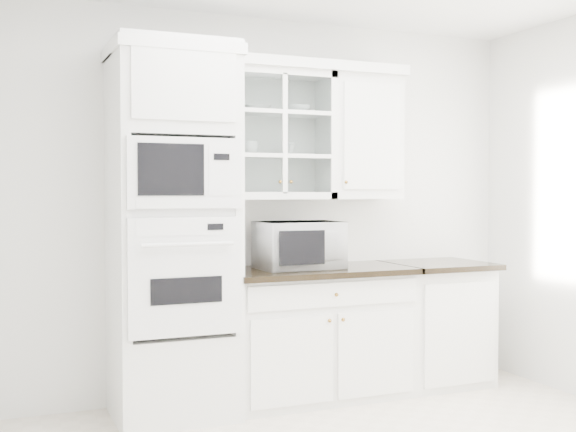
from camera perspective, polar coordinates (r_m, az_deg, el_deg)
name	(u,v)px	position (r m, az deg, el deg)	size (l,w,h in m)	color
room_shell	(348,133)	(4.03, 4.74, 6.56)	(4.00, 3.50, 2.70)	white
oven_column	(173,231)	(4.69, -9.09, -1.19)	(0.76, 0.68, 2.40)	white
base_cabinet_run	(316,332)	(5.15, 2.22, -9.14)	(1.32, 0.67, 0.92)	white
extra_base_cabinet	(435,322)	(5.64, 11.57, -8.21)	(0.72, 0.67, 0.92)	white
upper_cabinet_glass	(276,135)	(5.10, -0.97, 6.40)	(0.80, 0.33, 0.90)	white
upper_cabinet_solid	(361,138)	(5.38, 5.76, 6.16)	(0.55, 0.33, 0.90)	white
crown_molding	(263,64)	(5.10, -1.99, 11.90)	(2.14, 0.38, 0.07)	white
countertop_microwave	(298,245)	(5.01, 0.80, -2.30)	(0.56, 0.47, 0.33)	white
bowl_a	(258,108)	(5.08, -2.41, 8.49)	(0.19, 0.19, 0.05)	white
bowl_b	(297,109)	(5.17, 0.73, 8.44)	(0.18, 0.18, 0.06)	white
cup_a	(250,148)	(5.02, -3.05, 5.39)	(0.12, 0.12, 0.09)	white
cup_b	(288,149)	(5.11, -0.01, 5.32)	(0.09, 0.09, 0.09)	white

